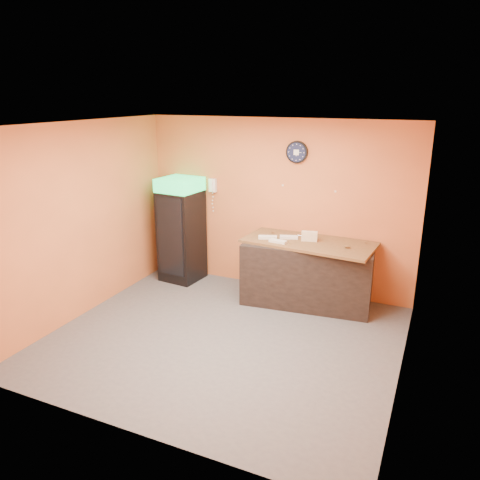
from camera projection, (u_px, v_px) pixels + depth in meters
The scene contains 15 objects.
floor at pixel (224, 339), 6.29m from camera, with size 4.50×4.50×0.00m, color #47474C.
back_wall at pixel (276, 206), 7.61m from camera, with size 4.50×0.02×2.80m, color #D8733D.
left_wall at pixel (83, 220), 6.74m from camera, with size 0.02×4.00×2.80m, color #D8733D.
right_wall at pixel (412, 265), 5.00m from camera, with size 0.02×4.00×2.80m, color #D8733D.
ceiling at pixel (221, 125), 5.45m from camera, with size 4.50×4.00×0.02m, color white.
beverage_cooler at pixel (180, 231), 8.05m from camera, with size 0.69×0.70×1.80m.
prep_counter at pixel (307, 273), 7.24m from camera, with size 1.94×0.86×0.97m, color black.
wall_clock at pixel (297, 152), 7.20m from camera, with size 0.34×0.06×0.34m.
wall_phone at pixel (213, 185), 7.93m from camera, with size 0.12×0.11×0.23m.
butcher_paper at pixel (309, 242), 7.09m from camera, with size 1.95×0.92×0.04m, color brown.
sub_roll_stack at pixel (309, 236), 7.07m from camera, with size 0.25×0.13×0.15m.
wrapped_sandwich_left at pixel (268, 237), 7.20m from camera, with size 0.29×0.11×0.04m, color silver.
wrapped_sandwich_mid at pixel (278, 241), 7.01m from camera, with size 0.26×0.10×0.04m, color silver.
wrapped_sandwich_right at pixel (289, 237), 7.21m from camera, with size 0.28×0.11×0.04m, color silver.
kitchen_tool at pixel (307, 235), 7.27m from camera, with size 0.06×0.06×0.06m, color silver.
Camera 1 is at (2.48, -5.03, 3.15)m, focal length 35.00 mm.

